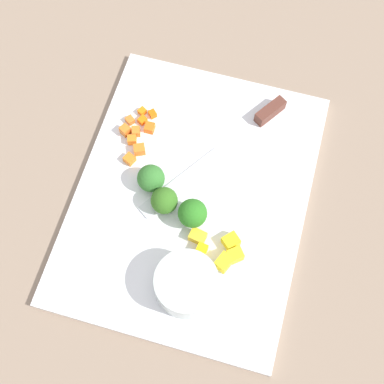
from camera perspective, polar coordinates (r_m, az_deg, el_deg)
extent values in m
plane|color=gray|center=(0.82, 0.00, -0.59)|extent=(4.00, 4.00, 0.00)
cube|color=white|center=(0.82, 0.00, -0.43)|extent=(0.45, 0.35, 0.01)
cylinder|color=#B4C0BA|center=(0.74, -0.60, -9.94)|extent=(0.09, 0.09, 0.05)
cube|color=silver|center=(0.82, -1.04, 1.08)|extent=(0.15, 0.11, 0.00)
cube|color=brown|center=(0.87, 8.44, 8.63)|extent=(0.06, 0.05, 0.02)
cube|color=orange|center=(0.86, -4.59, 6.92)|extent=(0.02, 0.02, 0.01)
cube|color=orange|center=(0.87, -6.70, 7.70)|extent=(0.02, 0.02, 0.01)
cube|color=orange|center=(0.87, -4.28, 8.40)|extent=(0.02, 0.02, 0.01)
cube|color=orange|center=(0.83, -6.76, 3.55)|extent=(0.02, 0.02, 0.01)
cube|color=orange|center=(0.85, -6.50, 5.62)|extent=(0.02, 0.02, 0.01)
cube|color=orange|center=(0.86, -7.22, 6.63)|extent=(0.02, 0.02, 0.02)
cube|color=orange|center=(0.87, -5.37, 7.71)|extent=(0.02, 0.02, 0.01)
cube|color=orange|center=(0.84, -5.70, 4.59)|extent=(0.02, 0.02, 0.02)
cube|color=orange|center=(0.86, -6.07, 6.52)|extent=(0.02, 0.02, 0.01)
cube|color=orange|center=(0.88, -5.41, 8.66)|extent=(0.02, 0.01, 0.01)
cube|color=yellow|center=(0.78, 0.62, -4.82)|extent=(0.02, 0.03, 0.02)
cube|color=yellow|center=(0.77, 3.45, -7.59)|extent=(0.03, 0.03, 0.02)
cube|color=yellow|center=(0.77, 1.05, -6.28)|extent=(0.02, 0.02, 0.02)
cube|color=yellow|center=(0.77, 4.67, -6.83)|extent=(0.03, 0.03, 0.02)
cube|color=yellow|center=(0.78, 4.22, -5.32)|extent=(0.03, 0.03, 0.02)
cylinder|color=#80B867|center=(0.80, -2.95, -1.39)|extent=(0.01, 0.01, 0.01)
sphere|color=#346A1F|center=(0.78, -3.01, -0.92)|extent=(0.04, 0.04, 0.04)
cylinder|color=#87B559|center=(0.81, -4.45, 0.77)|extent=(0.01, 0.01, 0.01)
sphere|color=#32702C|center=(0.80, -4.54, 1.25)|extent=(0.04, 0.04, 0.04)
cylinder|color=#8CBB5E|center=(0.79, 0.06, -2.80)|extent=(0.02, 0.02, 0.01)
sphere|color=#2A7420|center=(0.77, 0.06, -2.31)|extent=(0.04, 0.04, 0.04)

